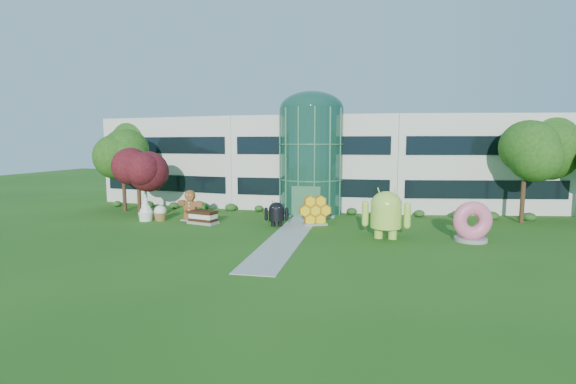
% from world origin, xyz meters
% --- Properties ---
extents(ground, '(140.00, 140.00, 0.00)m').
position_xyz_m(ground, '(0.00, 0.00, 0.00)').
color(ground, '#215114').
rests_on(ground, ground).
extents(building, '(46.00, 15.00, 9.30)m').
position_xyz_m(building, '(0.00, 18.00, 4.65)').
color(building, beige).
rests_on(building, ground).
extents(atrium, '(6.00, 6.00, 9.80)m').
position_xyz_m(atrium, '(0.00, 12.00, 4.90)').
color(atrium, '#194738').
rests_on(atrium, ground).
extents(walkway, '(2.40, 20.00, 0.04)m').
position_xyz_m(walkway, '(0.00, 2.00, 0.02)').
color(walkway, '#9E9E93').
rests_on(walkway, ground).
extents(tree_red, '(4.00, 4.00, 6.00)m').
position_xyz_m(tree_red, '(-15.50, 7.50, 3.00)').
color(tree_red, '#3F0C14').
rests_on(tree_red, ground).
extents(trees_backdrop, '(52.00, 8.00, 8.40)m').
position_xyz_m(trees_backdrop, '(0.00, 13.00, 4.20)').
color(trees_backdrop, '#1C4511').
rests_on(trees_backdrop, ground).
extents(android_green, '(3.63, 2.59, 3.89)m').
position_xyz_m(android_green, '(6.75, 1.82, 1.95)').
color(android_green, '#AADC46').
rests_on(android_green, ground).
extents(android_black, '(2.20, 1.67, 2.26)m').
position_xyz_m(android_black, '(-1.68, 4.56, 1.13)').
color(android_black, black).
rests_on(android_black, ground).
extents(donut, '(2.84, 1.72, 2.77)m').
position_xyz_m(donut, '(12.39, 2.18, 1.38)').
color(donut, '#DA5379').
rests_on(donut, ground).
extents(gingerbread, '(3.05, 1.72, 2.66)m').
position_xyz_m(gingerbread, '(-9.45, 5.42, 1.33)').
color(gingerbread, maroon).
rests_on(gingerbread, ground).
extents(ice_cream_sandwich, '(2.68, 1.82, 1.09)m').
position_xyz_m(ice_cream_sandwich, '(-7.84, 4.34, 0.54)').
color(ice_cream_sandwich, black).
rests_on(ice_cream_sandwich, ground).
extents(honeycomb, '(2.97, 1.98, 2.20)m').
position_xyz_m(honeycomb, '(1.28, 5.60, 1.10)').
color(honeycomb, yellow).
rests_on(honeycomb, ground).
extents(froyo, '(1.69, 1.69, 2.28)m').
position_xyz_m(froyo, '(-13.15, 4.57, 1.14)').
color(froyo, white).
rests_on(froyo, ground).
extents(cupcake, '(1.46, 1.46, 1.34)m').
position_xyz_m(cupcake, '(-11.97, 4.89, 0.67)').
color(cupcake, white).
rests_on(cupcake, ground).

